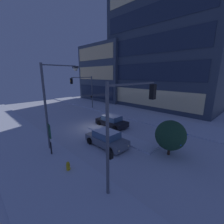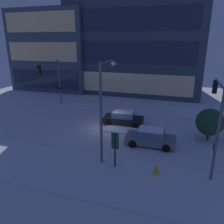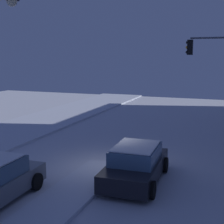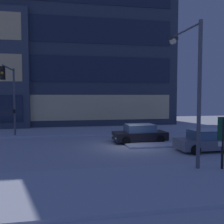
# 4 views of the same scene
# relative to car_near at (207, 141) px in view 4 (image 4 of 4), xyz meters

# --- Properties ---
(ground) EXTENTS (52.00, 52.00, 0.00)m
(ground) POSITION_rel_car_near_xyz_m (-4.90, 2.51, -0.71)
(ground) COLOR silver
(curb_strip_near) EXTENTS (52.00, 5.20, 0.14)m
(curb_strip_near) POSITION_rel_car_near_xyz_m (-4.90, -5.86, -0.64)
(curb_strip_near) COLOR silver
(curb_strip_near) RESTS_ON ground
(curb_strip_far) EXTENTS (52.00, 5.20, 0.14)m
(curb_strip_far) POSITION_rel_car_near_xyz_m (-4.90, 10.87, -0.64)
(curb_strip_far) COLOR silver
(curb_strip_far) RESTS_ON ground
(median_strip) EXTENTS (9.00, 1.80, 0.14)m
(median_strip) POSITION_rel_car_near_xyz_m (-0.65, 2.36, -0.64)
(median_strip) COLOR silver
(median_strip) RESTS_ON ground
(office_tower_main) EXTENTS (22.19, 12.63, 23.68)m
(office_tower_main) POSITION_rel_car_near_xyz_m (-6.09, 22.11, 11.13)
(office_tower_main) COLOR #384251
(office_tower_main) RESTS_ON ground
(car_near) EXTENTS (4.44, 2.18, 1.49)m
(car_near) POSITION_rel_car_near_xyz_m (0.00, 0.00, 0.00)
(car_near) COLOR slate
(car_near) RESTS_ON ground
(car_far) EXTENTS (4.51, 2.27, 1.49)m
(car_far) POSITION_rel_car_near_xyz_m (-3.61, 4.17, 0.00)
(car_far) COLOR black
(car_far) RESTS_ON ground
(traffic_light_corner_far_left) EXTENTS (0.32, 4.77, 6.36)m
(traffic_light_corner_far_left) POSITION_rel_car_near_xyz_m (-14.30, 7.29, 3.66)
(traffic_light_corner_far_left) COLOR #565960
(traffic_light_corner_far_left) RESTS_ON ground
(street_lamp_arched) EXTENTS (0.56, 3.49, 7.59)m
(street_lamp_arched) POSITION_rel_car_near_xyz_m (-3.07, -3.26, 4.28)
(street_lamp_arched) COLOR #565960
(street_lamp_arched) RESTS_ON ground
(parking_info_sign) EXTENTS (0.55, 0.12, 2.78)m
(parking_info_sign) POSITION_rel_car_near_xyz_m (-1.90, -4.56, 1.05)
(parking_info_sign) COLOR black
(parking_info_sign) RESTS_ON ground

